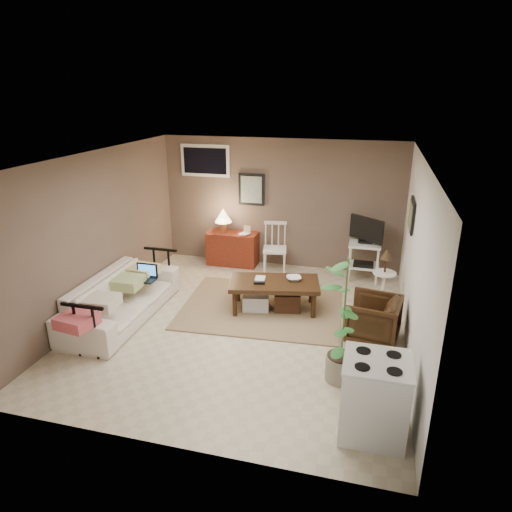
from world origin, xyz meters
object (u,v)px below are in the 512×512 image
(stove, at_px, (374,398))
(potted_plant, at_px, (344,317))
(sofa, at_px, (121,291))
(red_console, at_px, (232,245))
(coffee_table, at_px, (274,293))
(tv_stand, at_px, (365,248))
(side_table, at_px, (385,271))
(spindle_chair, at_px, (275,249))
(armchair, at_px, (373,317))

(stove, bearing_deg, potted_plant, 115.02)
(sofa, xyz_separation_m, potted_plant, (3.27, -0.75, 0.40))
(sofa, relative_size, red_console, 2.00)
(coffee_table, bearing_deg, sofa, -159.24)
(sofa, distance_m, tv_stand, 4.14)
(sofa, distance_m, side_table, 3.99)
(red_console, distance_m, stove, 4.92)
(red_console, relative_size, spindle_chair, 1.19)
(tv_stand, xyz_separation_m, side_table, (0.34, -0.98, -0.02))
(coffee_table, bearing_deg, tv_stand, 50.42)
(spindle_chair, xyz_separation_m, potted_plant, (1.47, -3.10, 0.39))
(coffee_table, height_order, side_table, side_table)
(red_console, relative_size, side_table, 1.17)
(tv_stand, height_order, potted_plant, potted_plant)
(armchair, distance_m, stove, 1.83)
(armchair, height_order, potted_plant, potted_plant)
(sofa, relative_size, potted_plant, 1.42)
(spindle_chair, bearing_deg, potted_plant, -64.61)
(potted_plant, bearing_deg, side_table, 77.50)
(coffee_table, height_order, tv_stand, tv_stand)
(side_table, distance_m, stove, 2.94)
(armchair, bearing_deg, red_console, -120.61)
(sofa, height_order, side_table, side_table)
(spindle_chair, relative_size, potted_plant, 0.60)
(coffee_table, xyz_separation_m, red_console, (-1.21, 1.72, 0.10))
(coffee_table, distance_m, tv_stand, 2.04)
(sofa, distance_m, spindle_chair, 2.96)
(armchair, bearing_deg, tv_stand, -165.14)
(red_console, xyz_separation_m, armchair, (2.69, -2.26, -0.04))
(coffee_table, xyz_separation_m, sofa, (-2.12, -0.80, 0.15))
(red_console, distance_m, spindle_chair, 0.90)
(spindle_chair, bearing_deg, side_table, -26.73)
(coffee_table, height_order, spindle_chair, spindle_chair)
(spindle_chair, bearing_deg, stove, -64.69)
(sofa, height_order, stove, sofa)
(side_table, bearing_deg, red_console, 157.90)
(tv_stand, bearing_deg, side_table, -70.96)
(potted_plant, bearing_deg, red_console, 125.78)
(coffee_table, height_order, sofa, sofa)
(tv_stand, bearing_deg, stove, -86.40)
(coffee_table, relative_size, side_table, 1.54)
(sofa, bearing_deg, tv_stand, -55.32)
(stove, bearing_deg, coffee_table, 122.84)
(tv_stand, bearing_deg, armchair, -84.51)
(coffee_table, distance_m, armchair, 1.58)
(coffee_table, relative_size, potted_plant, 0.93)
(sofa, relative_size, spindle_chair, 2.38)
(spindle_chair, bearing_deg, coffee_table, -78.14)
(spindle_chair, xyz_separation_m, tv_stand, (1.61, -0.00, 0.18))
(side_table, bearing_deg, tv_stand, 109.04)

